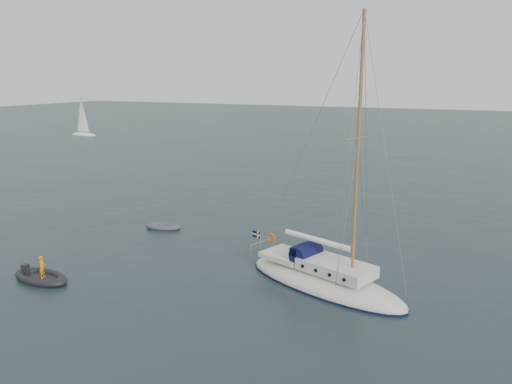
% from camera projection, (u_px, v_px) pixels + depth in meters
% --- Properties ---
extents(ground, '(300.00, 300.00, 0.00)m').
position_uv_depth(ground, '(303.00, 269.00, 27.78)').
color(ground, black).
rests_on(ground, ground).
extents(sailboat, '(9.76, 2.92, 13.90)m').
position_uv_depth(sailboat, '(324.00, 267.00, 25.19)').
color(sailboat, beige).
rests_on(sailboat, ground).
extents(dinghy, '(2.55, 1.15, 0.37)m').
position_uv_depth(dinghy, '(163.00, 226.00, 35.07)').
color(dinghy, '#4D4D53').
rests_on(dinghy, ground).
extents(rib, '(3.49, 1.59, 1.41)m').
position_uv_depth(rib, '(41.00, 276.00, 26.14)').
color(rib, black).
rests_on(rib, ground).
extents(distant_yacht_a, '(5.65, 3.01, 7.49)m').
position_uv_depth(distant_yacht_a, '(82.00, 118.00, 90.31)').
color(distant_yacht_a, white).
rests_on(distant_yacht_a, ground).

